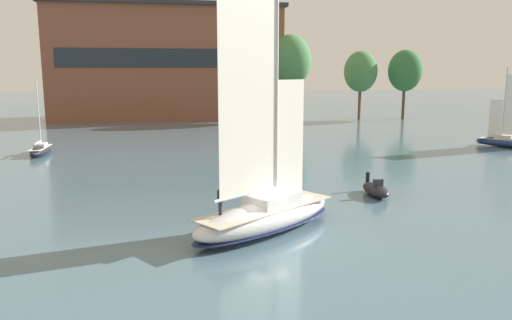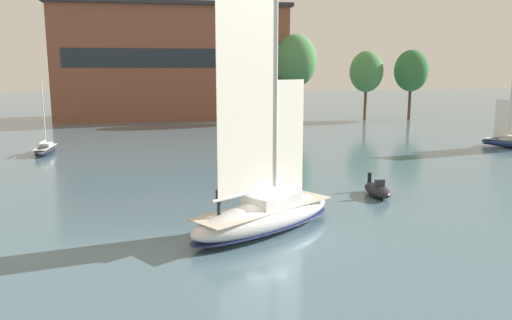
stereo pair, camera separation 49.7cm
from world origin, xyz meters
The scene contains 9 objects.
ground_plane centered at (0.00, 0.00, 0.00)m, with size 400.00×400.00×0.00m, color slate.
waterfront_building centered at (-4.04, 73.67, 10.87)m, with size 44.54×17.19×21.67m.
tree_shore_left centered at (17.78, 61.76, 11.03)m, with size 7.65×7.65×15.76m.
tree_shore_center centered at (31.94, 62.96, 9.07)m, with size 6.29×6.29×12.96m.
tree_shore_right centered at (40.52, 61.88, 9.23)m, with size 6.41×6.41×13.19m.
sailboat_main centered at (0.01, 0.01, 1.16)m, with size 10.66×8.60×14.88m.
sailboat_moored_mid_channel centered at (-19.23, 31.34, 0.56)m, with size 1.93×6.03×8.22m.
sailboat_moored_far_slip centered at (35.93, 26.14, 0.82)m, with size 6.13×6.66×9.75m.
motor_tender centered at (9.97, 6.69, 0.47)m, with size 1.70×3.85×1.45m.
Camera 2 is at (-5.48, -27.74, 9.40)m, focal length 35.00 mm.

